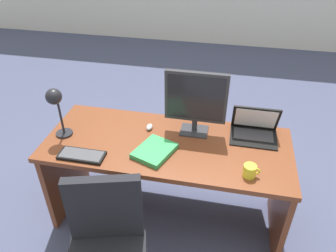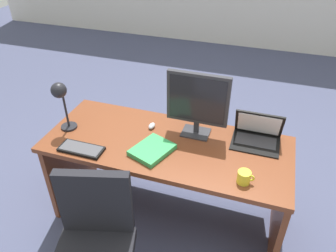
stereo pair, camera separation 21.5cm
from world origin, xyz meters
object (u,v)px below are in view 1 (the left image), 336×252
Objects in this scene: desk at (168,162)px; desk_lamp at (56,103)px; monitor at (196,99)px; keyboard at (82,155)px; coffee_mug at (250,171)px; book at (155,151)px; mouse at (149,127)px; laptop at (255,126)px.

desk is 4.49× the size of desk_lamp.
monitor is at bearing 15.17° from desk_lamp.
keyboard is 2.95× the size of coffee_mug.
monitor is at bearing 32.31° from keyboard.
coffee_mug is (0.63, -0.10, 0.02)m from book.
mouse is at bearing 150.71° from desk.
book is (-0.66, -0.36, -0.05)m from laptop.
coffee_mug is at bearing -6.45° from desk_lamp.
keyboard is (-0.53, -0.31, 0.23)m from desk.
keyboard is at bearing -131.81° from mouse.
desk is 3.62× the size of monitor.
book is at bearing -4.24° from desk_lamp.
laptop is at bearing 12.79° from desk_lamp.
mouse is at bearing -173.22° from laptop.
laptop reaches higher than coffee_mug.
keyboard is 0.80× the size of desk_lamp.
monitor is at bearing -172.50° from laptop.
desk is at bearing -29.29° from mouse.
laptop is at bearing 86.48° from coffee_mug.
desk_lamp is at bearing -159.91° from mouse.
mouse is (-0.33, -0.03, -0.26)m from monitor.
monitor is at bearing 36.75° from desk.
laptop is at bearing 28.68° from book.
desk_lamp reaches higher than laptop.
monitor is at bearing 134.99° from coffee_mug.
book is 3.17× the size of coffee_mug.
book is at bearing 171.11° from coffee_mug.
keyboard is 0.40m from desk_lamp.
coffee_mug is at bearing -26.60° from mouse.
monitor reaches higher than mouse.
mouse is 0.29m from book.
book is at bearing -126.94° from monitor.
keyboard is (-0.70, -0.44, -0.26)m from monitor.
mouse is at bearing 111.25° from book.
mouse is at bearing 20.09° from desk_lamp.
monitor is 0.86m from keyboard.
desk is at bearing 9.39° from desk_lamp.
monitor is (0.17, 0.13, 0.49)m from desk.
coffee_mug is at bearing 1.99° from keyboard.
mouse is 0.20× the size of desk_lamp.
desk_lamp reaches higher than desk.
desk_lamp reaches higher than keyboard.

